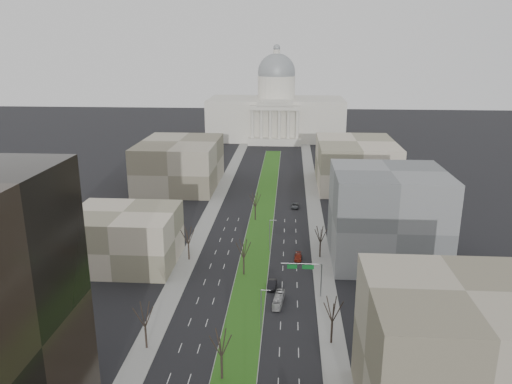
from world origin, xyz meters
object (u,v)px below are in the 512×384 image
at_px(box_van, 279,300).
at_px(car_grey_far, 295,206).
at_px(car_red, 298,257).
at_px(car_black, 272,284).

bearing_deg(box_van, car_grey_far, 93.40).
bearing_deg(car_red, box_van, -98.00).
bearing_deg(car_grey_far, car_red, -86.74).
xyz_separation_m(car_grey_far, box_van, (-4.06, -67.77, 0.31)).
relative_size(car_red, car_grey_far, 0.86).
height_order(car_black, box_van, box_van).
distance_m(car_red, car_grey_far, 43.74).
bearing_deg(car_grey_far, car_black, -92.78).
xyz_separation_m(car_black, car_grey_far, (5.74, 60.29, -0.11)).
distance_m(car_grey_far, box_van, 67.89).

